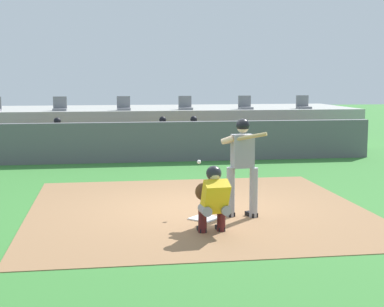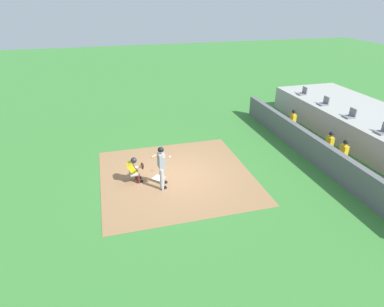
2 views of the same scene
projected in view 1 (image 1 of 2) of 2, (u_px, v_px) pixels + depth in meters
name	position (u px, v px, depth m)	size (l,w,h in m)	color
ground_plane	(197.00, 209.00, 11.11)	(80.00, 80.00, 0.00)	#387A33
dirt_infield	(197.00, 209.00, 11.11)	(6.40, 6.40, 0.01)	#936B47
home_plate	(205.00, 218.00, 10.32)	(0.44, 0.44, 0.02)	white
batter_at_plate	(242.00, 161.00, 10.34)	(0.75, 0.70, 1.80)	#99999E
catcher_crouched	(213.00, 197.00, 9.30)	(0.52, 1.88, 1.13)	gray
dugout_wall	(163.00, 142.00, 17.40)	(13.00, 0.30, 1.20)	#59595E
dugout_bench	(160.00, 150.00, 18.43)	(11.80, 0.44, 0.45)	olive
dugout_player_0	(57.00, 138.00, 17.74)	(0.49, 0.70, 1.30)	#939399
dugout_player_1	(163.00, 136.00, 18.23)	(0.49, 0.70, 1.30)	#939399
dugout_player_2	(194.00, 136.00, 18.38)	(0.49, 0.70, 1.30)	#939399
stands_platform	(151.00, 126.00, 21.70)	(15.00, 4.40, 1.40)	#9E9E99
stadium_seat_1	(60.00, 107.00, 19.61)	(0.46, 0.46, 0.48)	slate
stadium_seat_2	(124.00, 106.00, 19.93)	(0.46, 0.46, 0.48)	slate
stadium_seat_3	(185.00, 106.00, 20.26)	(0.46, 0.46, 0.48)	slate
stadium_seat_4	(245.00, 105.00, 20.58)	(0.46, 0.46, 0.48)	slate
stadium_seat_5	(303.00, 105.00, 20.90)	(0.46, 0.46, 0.48)	slate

